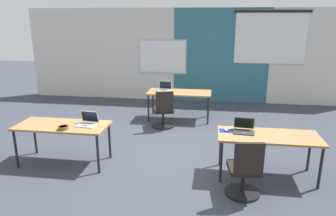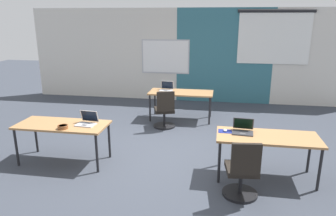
# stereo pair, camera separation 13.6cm
# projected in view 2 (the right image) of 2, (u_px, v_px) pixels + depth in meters

# --- Properties ---
(ground_plane) EXTENTS (24.00, 24.00, 0.00)m
(ground_plane) POSITION_uv_depth(u_px,v_px,m) (166.00, 154.00, 6.02)
(ground_plane) COLOR #383D47
(back_wall_assembly) EXTENTS (10.00, 0.27, 2.80)m
(back_wall_assembly) POSITION_uv_depth(u_px,v_px,m) (191.00, 55.00, 9.59)
(back_wall_assembly) COLOR silver
(back_wall_assembly) RESTS_ON ground
(desk_near_left) EXTENTS (1.60, 0.70, 0.72)m
(desk_near_left) POSITION_uv_depth(u_px,v_px,m) (63.00, 127.00, 5.55)
(desk_near_left) COLOR #A37547
(desk_near_left) RESTS_ON ground
(desk_near_right) EXTENTS (1.60, 0.70, 0.72)m
(desk_near_right) POSITION_uv_depth(u_px,v_px,m) (267.00, 140.00, 4.98)
(desk_near_right) COLOR #A37547
(desk_near_right) RESTS_ON ground
(desk_far_center) EXTENTS (1.60, 0.70, 0.72)m
(desk_far_center) POSITION_uv_depth(u_px,v_px,m) (181.00, 94.00, 7.92)
(desk_far_center) COLOR #A37547
(desk_far_center) RESTS_ON ground
(laptop_far_left) EXTENTS (0.35, 0.31, 0.23)m
(laptop_far_left) POSITION_uv_depth(u_px,v_px,m) (167.00, 89.00, 8.04)
(laptop_far_left) COLOR #B7B7BC
(laptop_far_left) RESTS_ON desk_far_center
(chair_far_left) EXTENTS (0.55, 0.60, 0.92)m
(chair_far_left) POSITION_uv_depth(u_px,v_px,m) (165.00, 112.00, 7.37)
(chair_far_left) COLOR black
(chair_far_left) RESTS_ON ground
(laptop_near_left_inner) EXTENTS (0.36, 0.33, 0.23)m
(laptop_near_left_inner) POSITION_uv_depth(u_px,v_px,m) (87.00, 122.00, 5.50)
(laptop_near_left_inner) COLOR #B7B7BC
(laptop_near_left_inner) RESTS_ON desk_near_left
(laptop_near_right_inner) EXTENTS (0.35, 0.34, 0.22)m
(laptop_near_right_inner) POSITION_uv_depth(u_px,v_px,m) (243.00, 130.00, 5.11)
(laptop_near_right_inner) COLOR #333338
(laptop_near_right_inner) RESTS_ON desk_near_right
(mousepad_near_right_inner) EXTENTS (0.22, 0.19, 0.00)m
(mousepad_near_right_inner) POSITION_uv_depth(u_px,v_px,m) (225.00, 131.00, 5.17)
(mousepad_near_right_inner) COLOR navy
(mousepad_near_right_inner) RESTS_ON desk_near_right
(mouse_near_right_inner) EXTENTS (0.06, 0.10, 0.03)m
(mouse_near_right_inner) POSITION_uv_depth(u_px,v_px,m) (225.00, 130.00, 5.17)
(mouse_near_right_inner) COLOR silver
(mouse_near_right_inner) RESTS_ON mousepad_near_right_inner
(chair_near_right_inner) EXTENTS (0.52, 0.56, 0.92)m
(chair_near_right_inner) POSITION_uv_depth(u_px,v_px,m) (242.00, 174.00, 4.48)
(chair_near_right_inner) COLOR black
(chair_near_right_inner) RESTS_ON ground
(snack_bowl) EXTENTS (0.18, 0.18, 0.06)m
(snack_bowl) POSITION_uv_depth(u_px,v_px,m) (63.00, 127.00, 5.29)
(snack_bowl) COLOR brown
(snack_bowl) RESTS_ON desk_near_left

